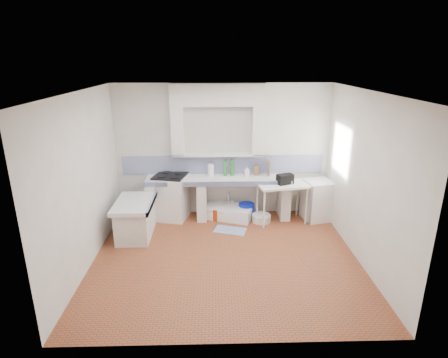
{
  "coord_description": "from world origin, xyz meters",
  "views": [
    {
      "loc": [
        -0.18,
        -5.58,
        3.28
      ],
      "look_at": [
        0.0,
        1.0,
        1.1
      ],
      "focal_mm": 29.51,
      "sensor_mm": 36.0,
      "label": 1
    }
  ],
  "objects_px": {
    "sink": "(229,212)",
    "side_table": "(282,203)",
    "stove": "(171,197)",
    "fridge": "(318,200)"
  },
  "relations": [
    {
      "from": "side_table",
      "to": "sink",
      "type": "bearing_deg",
      "value": 157.54
    },
    {
      "from": "stove",
      "to": "sink",
      "type": "height_order",
      "value": "stove"
    },
    {
      "from": "stove",
      "to": "side_table",
      "type": "relative_size",
      "value": 0.93
    },
    {
      "from": "stove",
      "to": "sink",
      "type": "distance_m",
      "value": 1.27
    },
    {
      "from": "sink",
      "to": "fridge",
      "type": "xyz_separation_m",
      "value": [
        1.87,
        -0.1,
        0.3
      ]
    },
    {
      "from": "stove",
      "to": "fridge",
      "type": "bearing_deg",
      "value": 10.46
    },
    {
      "from": "stove",
      "to": "fridge",
      "type": "distance_m",
      "value": 3.1
    },
    {
      "from": "side_table",
      "to": "stove",
      "type": "bearing_deg",
      "value": 162.53
    },
    {
      "from": "sink",
      "to": "side_table",
      "type": "relative_size",
      "value": 0.99
    },
    {
      "from": "sink",
      "to": "fridge",
      "type": "relative_size",
      "value": 1.17
    }
  ]
}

